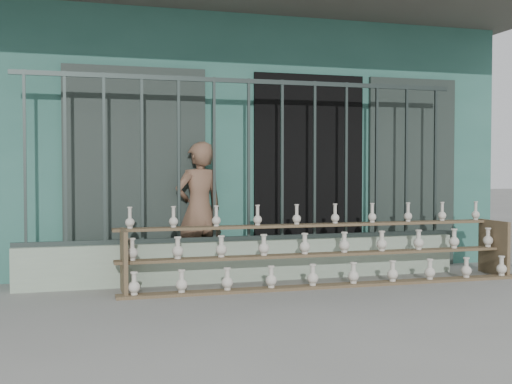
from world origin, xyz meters
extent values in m
plane|color=slate|center=(0.00, 0.00, 0.00)|extent=(60.00, 60.00, 0.00)
cube|color=#2F6457|center=(0.00, 4.30, 1.60)|extent=(7.00, 5.00, 3.20)
cube|color=black|center=(0.90, 1.82, 1.20)|extent=(1.40, 0.12, 2.40)
cube|color=#1F2924|center=(-1.20, 1.78, 1.20)|extent=(1.60, 0.08, 2.40)
cube|color=#1F2924|center=(2.30, 1.78, 1.20)|extent=(1.20, 0.08, 2.40)
cube|color=#93A78F|center=(0.00, 1.30, 0.23)|extent=(5.00, 0.20, 0.45)
cube|color=#283330|center=(-2.35, 1.30, 1.35)|extent=(0.03, 0.03, 1.80)
cube|color=#283330|center=(-1.96, 1.30, 1.35)|extent=(0.03, 0.03, 1.80)
cube|color=#283330|center=(-1.57, 1.30, 1.35)|extent=(0.03, 0.03, 1.80)
cube|color=#283330|center=(-1.18, 1.30, 1.35)|extent=(0.03, 0.03, 1.80)
cube|color=#283330|center=(-0.78, 1.30, 1.35)|extent=(0.03, 0.03, 1.80)
cube|color=#283330|center=(-0.39, 1.30, 1.35)|extent=(0.03, 0.03, 1.80)
cube|color=#283330|center=(0.00, 1.30, 1.35)|extent=(0.03, 0.03, 1.80)
cube|color=#283330|center=(0.39, 1.30, 1.35)|extent=(0.03, 0.03, 1.80)
cube|color=#283330|center=(0.78, 1.30, 1.35)|extent=(0.03, 0.03, 1.80)
cube|color=#283330|center=(1.17, 1.30, 1.35)|extent=(0.03, 0.03, 1.80)
cube|color=#283330|center=(1.57, 1.30, 1.35)|extent=(0.03, 0.03, 1.80)
cube|color=#283330|center=(1.96, 1.30, 1.35)|extent=(0.03, 0.03, 1.80)
cube|color=#283330|center=(2.35, 1.30, 1.35)|extent=(0.03, 0.03, 1.80)
cube|color=#283330|center=(0.00, 1.30, 2.22)|extent=(5.00, 0.04, 0.05)
cube|color=#283330|center=(0.00, 1.30, 0.47)|extent=(5.00, 0.04, 0.05)
cube|color=brown|center=(0.75, 0.65, 0.01)|extent=(4.50, 0.18, 0.03)
cube|color=brown|center=(0.75, 0.90, 0.32)|extent=(4.50, 0.18, 0.03)
cube|color=brown|center=(0.75, 1.15, 0.61)|extent=(4.50, 0.18, 0.03)
cube|color=brown|center=(-1.40, 0.90, 0.32)|extent=(0.04, 0.55, 0.64)
cube|color=brown|center=(2.90, 0.90, 0.32)|extent=(0.04, 0.55, 0.64)
imported|color=brown|center=(-0.50, 1.62, 0.78)|extent=(0.64, 0.50, 1.56)
camera|label=1|loc=(-1.88, -5.59, 1.24)|focal=45.00mm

